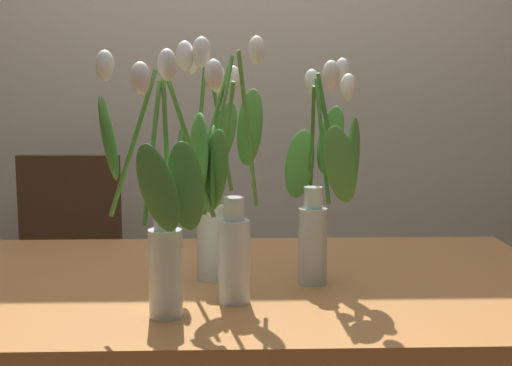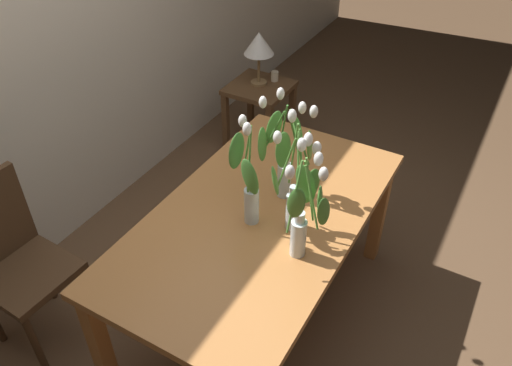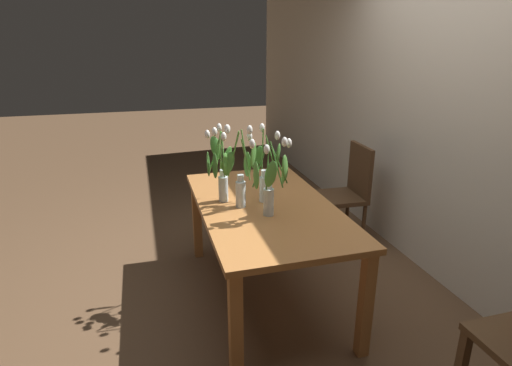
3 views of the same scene
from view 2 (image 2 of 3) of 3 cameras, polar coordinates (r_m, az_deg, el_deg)
name	(u,v)px [view 2 (image 2 of 3)]	position (r m, az deg, el deg)	size (l,w,h in m)	color
ground_plane	(258,313)	(2.93, 0.25, -14.38)	(18.00, 18.00, 0.00)	brown
room_wall_rear	(12,29)	(2.95, -25.67, 15.22)	(9.00, 0.10, 2.70)	beige
dining_table	(259,228)	(2.45, 0.29, -5.07)	(1.60, 0.90, 0.74)	#B7753D
tulip_vase_0	(305,215)	(2.05, 5.47, -3.63)	(0.25, 0.20, 0.53)	silver
tulip_vase_1	(249,189)	(2.23, -0.79, -0.70)	(0.16, 0.21, 0.55)	silver
tulip_vase_2	(294,189)	(2.16, 4.25, -0.66)	(0.19, 0.25, 0.57)	silver
tulip_vase_3	(285,155)	(2.38, 3.32, 3.11)	(0.19, 0.28, 0.53)	silver
dining_chair	(13,257)	(2.75, -25.51, -7.49)	(0.42, 0.42, 0.93)	#4C331E
side_table	(259,100)	(3.93, 0.39, 9.32)	(0.44, 0.44, 0.55)	brown
table_lamp	(259,45)	(3.77, 0.33, 15.20)	(0.22, 0.22, 0.40)	olive
pillar_candle	(275,76)	(3.93, 2.10, 11.86)	(0.06, 0.06, 0.07)	beige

